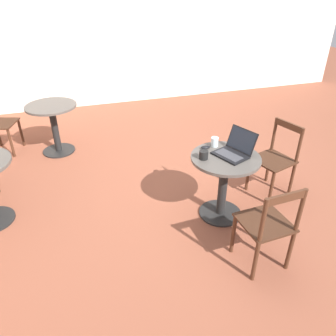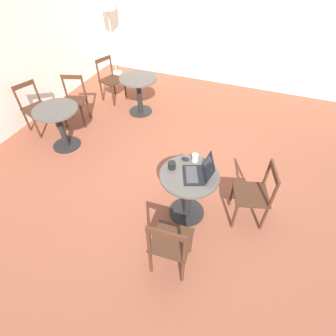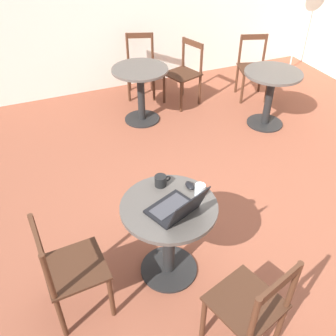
# 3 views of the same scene
# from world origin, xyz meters

# --- Properties ---
(ground_plane) EXTENTS (16.00, 16.00, 0.00)m
(ground_plane) POSITION_xyz_m (0.00, 0.00, 0.00)
(ground_plane) COLOR brown
(wall_side) EXTENTS (0.06, 9.40, 2.70)m
(wall_side) POSITION_xyz_m (3.23, 0.00, 1.35)
(wall_side) COLOR silver
(wall_side) RESTS_ON ground_plane
(cafe_table_near) EXTENTS (0.68, 0.68, 0.70)m
(cafe_table_near) POSITION_xyz_m (-0.64, -0.22, 0.49)
(cafe_table_near) COLOR black
(cafe_table_near) RESTS_ON ground_plane
(cafe_table_mid) EXTENTS (0.68, 0.68, 0.70)m
(cafe_table_mid) POSITION_xyz_m (1.38, 1.40, 0.49)
(cafe_table_mid) COLOR black
(cafe_table_mid) RESTS_ON ground_plane
(chair_near_front) EXTENTS (0.49, 0.49, 0.84)m
(chair_near_front) POSITION_xyz_m (-0.42, -0.98, 0.43)
(chair_near_front) COLOR #472819
(chair_near_front) RESTS_ON ground_plane
(chair_near_left) EXTENTS (0.42, 0.42, 0.84)m
(chair_near_left) POSITION_xyz_m (-1.39, -0.27, 0.43)
(chair_near_left) COLOR #472819
(chair_near_left) RESTS_ON ground_plane
(laptop) EXTENTS (0.41, 0.41, 0.23)m
(laptop) POSITION_xyz_m (-0.62, -0.31, 0.75)
(laptop) COLOR black
(laptop) RESTS_ON cafe_table_near
(mouse) EXTENTS (0.06, 0.10, 0.03)m
(mouse) POSITION_xyz_m (-0.42, -0.10, 0.72)
(mouse) COLOR black
(mouse) RESTS_ON cafe_table_near
(mug) EXTENTS (0.12, 0.09, 0.08)m
(mug) POSITION_xyz_m (-0.61, 0.00, 0.74)
(mug) COLOR black
(mug) RESTS_ON cafe_table_near
(drinking_glass) EXTENTS (0.08, 0.08, 0.10)m
(drinking_glass) POSITION_xyz_m (-0.40, -0.21, 0.75)
(drinking_glass) COLOR silver
(drinking_glass) RESTS_ON cafe_table_near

